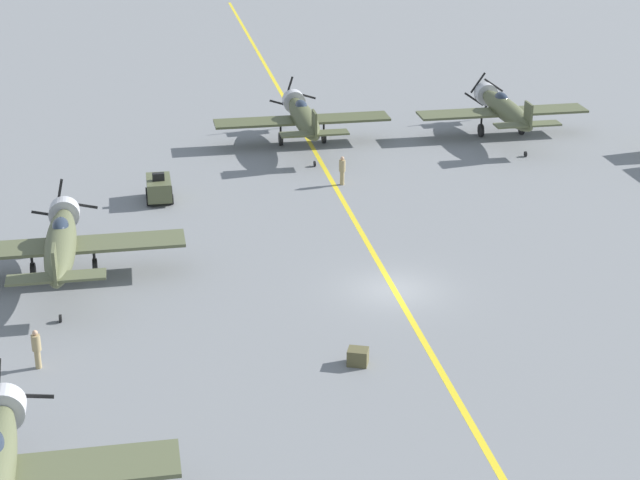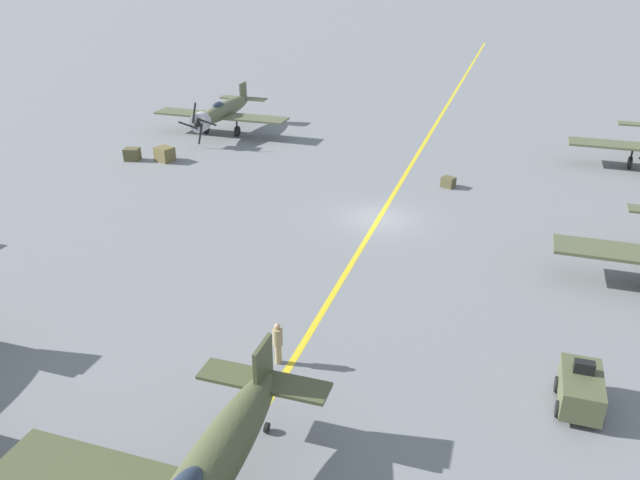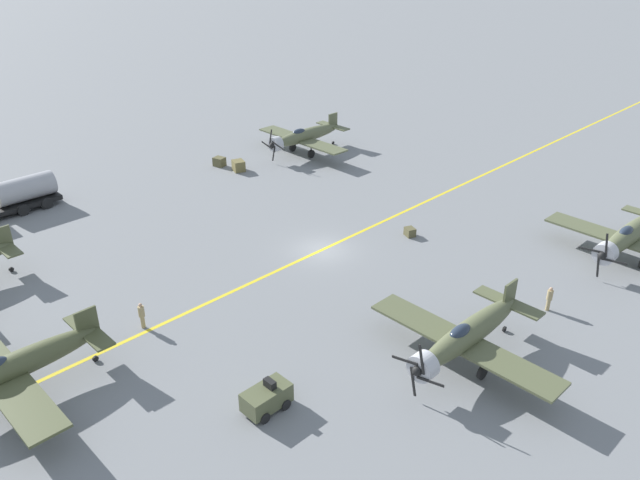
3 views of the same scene
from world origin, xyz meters
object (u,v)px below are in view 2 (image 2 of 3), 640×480
at_px(airplane_near_right, 222,111).
at_px(supply_crate_mid_lane, 132,154).
at_px(tow_tractor, 581,389).
at_px(supply_crate_by_tanker, 448,182).
at_px(ground_crew_inspecting, 278,342).
at_px(supply_crate_outboard, 165,154).

xyz_separation_m(airplane_near_right, supply_crate_mid_lane, (3.42, 8.95, -1.54)).
relative_size(tow_tractor, supply_crate_by_tanker, 3.07).
relative_size(airplane_near_right, tow_tractor, 4.62).
distance_m(supply_crate_by_tanker, supply_crate_mid_lane, 24.12).
bearing_deg(ground_crew_inspecting, airplane_near_right, -60.42).
distance_m(tow_tractor, supply_crate_by_tanker, 22.69).
distance_m(tow_tractor, supply_crate_mid_lane, 37.26).
bearing_deg(supply_crate_outboard, tow_tractor, 144.69).
height_order(airplane_near_right, supply_crate_mid_lane, airplane_near_right).
xyz_separation_m(airplane_near_right, supply_crate_by_tanker, (-20.66, 7.44, -1.66)).
bearing_deg(ground_crew_inspecting, supply_crate_outboard, -50.24).
distance_m(tow_tractor, supply_crate_outboard, 35.49).
bearing_deg(supply_crate_by_tanker, ground_crew_inspecting, 80.36).
height_order(supply_crate_by_tanker, supply_crate_mid_lane, supply_crate_mid_lane).
distance_m(airplane_near_right, supply_crate_by_tanker, 22.02).
bearing_deg(airplane_near_right, supply_crate_by_tanker, 147.37).
bearing_deg(supply_crate_outboard, supply_crate_mid_lane, 12.98).
relative_size(ground_crew_inspecting, supply_crate_outboard, 1.39).
xyz_separation_m(ground_crew_inspecting, supply_crate_outboard, (17.77, -21.36, -0.45)).
relative_size(tow_tractor, supply_crate_mid_lane, 2.32).
bearing_deg(supply_crate_outboard, airplane_near_right, -96.13).
bearing_deg(supply_crate_by_tanker, supply_crate_outboard, 2.46).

